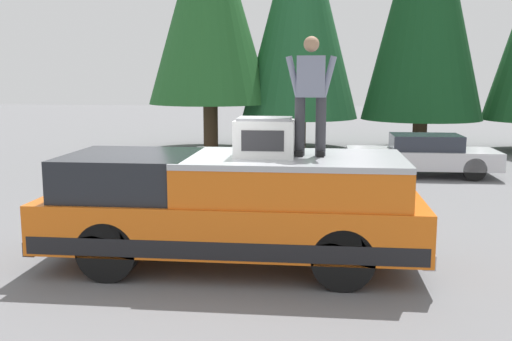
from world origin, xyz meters
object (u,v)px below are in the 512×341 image
Objects in this scene: compressor_unit at (265,137)px; person_on_truck_bed at (311,93)px; parked_car_silver at (422,155)px; pickup_truck at (233,208)px.

person_on_truck_bed reaches higher than compressor_unit.
compressor_unit is 0.91m from person_on_truck_bed.
person_on_truck_bed is (0.15, -0.64, 0.62)m from compressor_unit.
compressor_unit is 9.26m from parked_car_silver.
person_on_truck_bed reaches higher than pickup_truck.
person_on_truck_bed is 0.41× the size of parked_car_silver.
pickup_truck is at bearing 94.16° from person_on_truck_bed.
compressor_unit reaches higher than pickup_truck.
compressor_unit is (-0.07, -0.48, 1.05)m from pickup_truck.
parked_car_silver is (8.34, -4.13, -0.29)m from pickup_truck.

